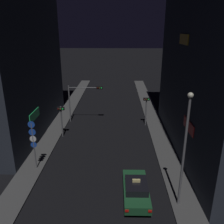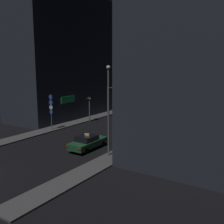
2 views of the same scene
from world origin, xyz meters
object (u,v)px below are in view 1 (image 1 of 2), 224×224
traffic_light_left_kerb (61,115)px  traffic_light_right_kerb (146,105)px  taxi (136,189)px  street_lamp_near_block (185,145)px  traffic_light_overhead (83,96)px  sign_pole_left (33,141)px

traffic_light_left_kerb → traffic_light_right_kerb: (9.97, 3.69, 0.06)m
taxi → street_lamp_near_block: (2.96, -0.71, 4.07)m
traffic_light_overhead → taxi: bearing=-68.3°
traffic_light_left_kerb → street_lamp_near_block: bearing=-45.8°
traffic_light_overhead → sign_pole_left: (-2.60, -11.51, -0.79)m
taxi → street_lamp_near_block: bearing=-13.4°
sign_pole_left → traffic_light_overhead: bearing=77.3°
traffic_light_right_kerb → sign_pole_left: size_ratio=0.84×
taxi → sign_pole_left: sign_pole_left is taller
traffic_light_left_kerb → street_lamp_near_block: size_ratio=0.45×
taxi → traffic_light_overhead: bearing=111.7°
traffic_light_left_kerb → street_lamp_near_block: 15.52m
traffic_light_right_kerb → sign_pole_left: 15.03m
traffic_light_overhead → sign_pole_left: traffic_light_overhead is taller
traffic_light_overhead → traffic_light_left_kerb: size_ratio=1.34×
street_lamp_near_block → traffic_light_overhead: bearing=119.6°
sign_pole_left → street_lamp_near_block: bearing=-20.2°
street_lamp_near_block → sign_pole_left: bearing=159.8°
street_lamp_near_block → traffic_light_right_kerb: bearing=92.9°
traffic_light_overhead → sign_pole_left: 11.83m
traffic_light_overhead → traffic_light_left_kerb: bearing=-110.4°
sign_pole_left → street_lamp_near_block: size_ratio=0.55×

